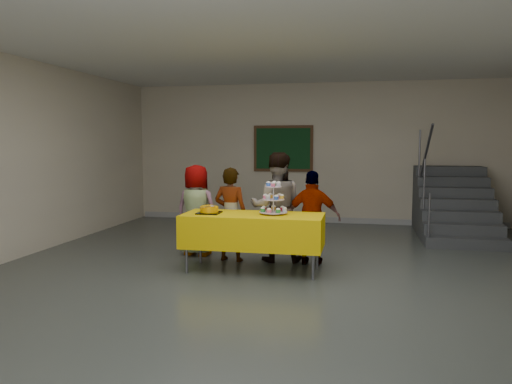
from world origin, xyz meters
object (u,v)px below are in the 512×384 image
at_px(bake_table, 253,230).
at_px(staircase, 452,208).
at_px(schoolchild_c, 276,207).
at_px(schoolchild_d, 313,218).
at_px(schoolchild_b, 231,214).
at_px(cupcake_stand, 273,201).
at_px(schoolchild_a, 196,210).
at_px(bear_cake, 209,209).
at_px(noticeboard, 283,149).

relative_size(bake_table, staircase, 0.78).
height_order(schoolchild_c, schoolchild_d, schoolchild_c).
bearing_deg(schoolchild_d, schoolchild_b, 1.14).
height_order(cupcake_stand, schoolchild_a, schoolchild_a).
height_order(bake_table, bear_cake, bear_cake).
bearing_deg(bear_cake, cupcake_stand, 7.15).
xyz_separation_m(bake_table, schoolchild_a, (-1.05, 0.75, 0.14)).
xyz_separation_m(cupcake_stand, bear_cake, (-0.86, -0.11, -0.12)).
distance_m(bear_cake, schoolchild_d, 1.47).
relative_size(schoolchild_b, staircase, 0.57).
relative_size(schoolchild_a, schoolchild_c, 0.88).
xyz_separation_m(bake_table, schoolchild_d, (0.75, 0.51, 0.11)).
distance_m(staircase, noticeboard, 3.66).
relative_size(bake_table, schoolchild_b, 1.37).
height_order(bear_cake, schoolchild_b, schoolchild_b).
height_order(bake_table, schoolchild_a, schoolchild_a).
height_order(schoolchild_b, schoolchild_c, schoolchild_c).
distance_m(schoolchild_a, noticeboard, 3.75).
bearing_deg(schoolchild_b, noticeboard, -84.90).
height_order(bear_cake, noticeboard, noticeboard).
distance_m(bake_table, bear_cake, 0.66).
xyz_separation_m(bear_cake, schoolchild_d, (1.35, 0.56, -0.16)).
bearing_deg(schoolchild_a, noticeboard, -94.26).
bearing_deg(cupcake_stand, bear_cake, -172.85).
xyz_separation_m(bear_cake, staircase, (3.71, 3.52, -0.34)).
relative_size(bake_table, bear_cake, 5.25).
height_order(schoolchild_b, schoolchild_d, schoolchild_b).
bearing_deg(staircase, bear_cake, -136.49).
height_order(bake_table, schoolchild_c, schoolchild_c).
distance_m(schoolchild_c, noticeboard, 3.80).
distance_m(cupcake_stand, staircase, 4.46).
bearing_deg(schoolchild_c, schoolchild_a, -14.02).
bearing_deg(schoolchild_a, cupcake_stand, 160.52).
height_order(cupcake_stand, schoolchild_b, schoolchild_b).
relative_size(bear_cake, schoolchild_a, 0.26).
bearing_deg(bake_table, schoolchild_c, 70.91).
bearing_deg(bake_table, schoolchild_b, 131.36).
height_order(bear_cake, schoolchild_a, schoolchild_a).
relative_size(bake_table, schoolchild_c, 1.18).
relative_size(cupcake_stand, schoolchild_d, 0.33).
bearing_deg(schoolchild_d, noticeboard, -74.13).
bearing_deg(schoolchild_a, staircase, -138.69).
bearing_deg(bear_cake, schoolchild_b, 74.29).
relative_size(schoolchild_a, noticeboard, 1.07).
distance_m(schoolchild_a, staircase, 4.98).
relative_size(schoolchild_c, staircase, 0.66).
relative_size(staircase, noticeboard, 1.85).
bearing_deg(schoolchild_a, bear_cake, 127.79).
distance_m(schoolchild_b, schoolchild_d, 1.19).
xyz_separation_m(bear_cake, schoolchild_c, (0.81, 0.67, -0.03)).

